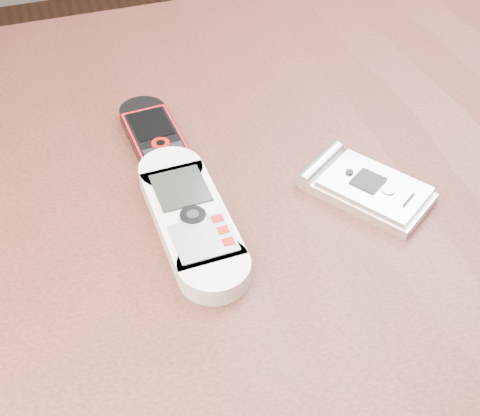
% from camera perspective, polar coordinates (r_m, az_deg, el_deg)
% --- Properties ---
extents(table, '(1.20, 0.80, 0.75)m').
position_cam_1_polar(table, '(0.65, -0.42, -7.39)').
color(table, black).
rests_on(table, ground).
extents(nokia_white, '(0.07, 0.18, 0.02)m').
position_cam_1_polar(nokia_white, '(0.56, -4.20, -0.84)').
color(nokia_white, silver).
rests_on(nokia_white, table).
extents(nokia_black_red, '(0.06, 0.15, 0.02)m').
position_cam_1_polar(nokia_black_red, '(0.64, -6.98, 5.46)').
color(nokia_black_red, black).
rests_on(nokia_black_red, table).
extents(motorola_razr, '(0.12, 0.13, 0.02)m').
position_cam_1_polar(motorola_razr, '(0.60, 11.06, 1.63)').
color(motorola_razr, silver).
rests_on(motorola_razr, table).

